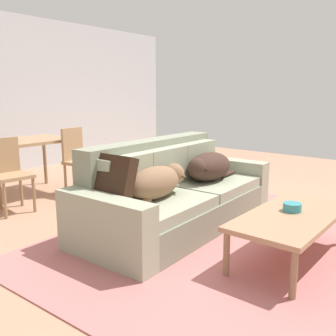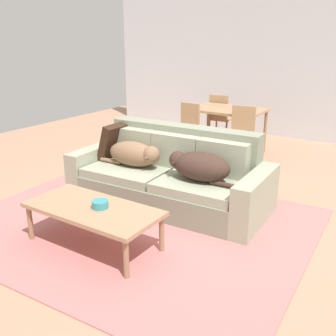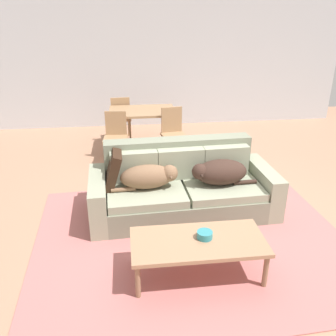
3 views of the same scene
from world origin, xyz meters
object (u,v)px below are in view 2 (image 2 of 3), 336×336
Objects in this scene: dining_table at (227,113)px; throw_pillow_by_left_arm at (115,142)px; dog_on_left_cushion at (135,154)px; dining_chair_near_right at (241,133)px; coffee_table at (93,211)px; couch at (171,176)px; dining_chair_far_left at (220,116)px; bowl_on_coffee_table at (100,204)px; dining_chair_near_left at (186,127)px; dog_on_right_cushion at (199,166)px.

throw_pillow_by_left_arm is at bearing -102.16° from dining_table.
dining_chair_near_right is at bearing 71.38° from dog_on_left_cushion.
couch is at bearing 88.09° from coffee_table.
couch is 2.00× the size of dining_table.
dining_table is at bearing 86.22° from dog_on_left_cushion.
dog_on_left_cushion is 3.04m from dining_chair_far_left.
bowl_on_coffee_table is 0.18× the size of dining_chair_near_left.
throw_pillow_by_left_arm reaches higher than bowl_on_coffee_table.
bowl_on_coffee_table is (0.45, -1.11, -0.13)m from dog_on_left_cushion.
throw_pillow_by_left_arm is at bearing 122.62° from coffee_table.
dog_on_left_cushion is 5.37× the size of bowl_on_coffee_table.
dining_chair_near_right is (0.98, -0.03, 0.03)m from dining_chair_near_left.
dining_table is 1.38× the size of dining_chair_near_left.
dining_chair_far_left is (-0.40, 0.58, -0.18)m from dining_table.
throw_pillow_by_left_arm reaches higher than dog_on_right_cushion.
dog_on_right_cushion is 0.90× the size of dining_chair_near_right.
throw_pillow_by_left_arm is (-0.45, 0.15, 0.06)m from dog_on_left_cushion.
throw_pillow_by_left_arm is (-0.87, 0.01, 0.30)m from couch.
dog_on_right_cushion is 0.63× the size of coffee_table.
dog_on_right_cushion is at bearing 108.15° from dining_chair_far_left.
coffee_table is 3.17m from dining_chair_near_left.
dog_on_right_cushion is at bearing 69.50° from bowl_on_coffee_table.
couch is at bearing -59.45° from dining_chair_near_left.
dining_chair_near_right is at bearing 86.95° from coffee_table.
dining_chair_near_left is (-0.49, -0.52, -0.20)m from dining_table.
dog_on_right_cushion is at bearing -88.21° from dining_chair_near_right.
throw_pillow_by_left_arm reaches higher than dog_on_left_cushion.
dining_chair_near_left reaches higher than dog_on_left_cushion.
dining_table is 0.74m from dining_chair_near_left.
dog_on_left_cushion is 0.63× the size of coffee_table.
dining_chair_near_right reaches higher than bowl_on_coffee_table.
throw_pillow_by_left_arm is at bearing 176.91° from couch.
couch is 1.26m from bowl_on_coffee_table.
throw_pillow_by_left_arm is 2.01m from dining_chair_near_right.
dining_chair_far_left is at bearing 102.49° from couch.
couch is at bearing -0.46° from throw_pillow_by_left_arm.
dining_chair_near_right is (0.09, 3.00, 0.08)m from bowl_on_coffee_table.
dog_on_left_cushion is 1.76× the size of throw_pillow_by_left_arm.
throw_pillow_by_left_arm reaches higher than dining_chair_near_left.
dog_on_right_cushion is 1.21m from bowl_on_coffee_table.
dining_table reaches higher than coffee_table.
dog_on_right_cushion is (0.87, 0.01, 0.01)m from dog_on_left_cushion.
dog_on_right_cushion reaches higher than bowl_on_coffee_table.
couch is 1.83× the size of coffee_table.
coffee_table is 1.09× the size of dining_table.
throw_pillow_by_left_arm is 0.54× the size of dining_chair_near_left.
dining_chair_near_right is at bearing 124.45° from dining_chair_far_left.
dining_chair_far_left is at bearing 90.59° from dining_chair_near_left.
dining_chair_near_right is (0.99, 1.74, -0.12)m from throw_pillow_by_left_arm.
dining_table is at bearing 123.53° from dining_chair_near_right.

